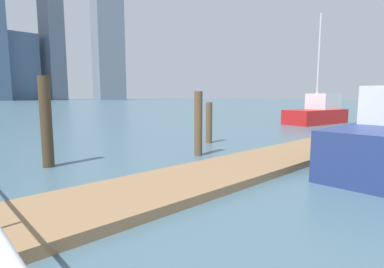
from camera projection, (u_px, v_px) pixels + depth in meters
The scene contains 9 objects.
ground_plane at pixel (34, 144), 11.81m from camera, with size 300.00×300.00×0.00m, color #476675.
floating_dock at pixel (259, 163), 8.14m from camera, with size 13.94×2.00×0.18m, color #93704C.
dock_piling_0 at pixel (209, 123), 12.03m from camera, with size 0.26×0.26×1.66m, color brown.
dock_piling_1 at pixel (46, 122), 7.87m from camera, with size 0.30×0.30×2.44m, color #473826.
dock_piling_2 at pixel (198, 124), 9.43m from camera, with size 0.26×0.26×2.06m, color brown.
moored_boat_2 at pixel (318, 112), 20.54m from camera, with size 5.16×2.64×7.36m.
skyline_tower_4 at pixel (22, 67), 129.97m from camera, with size 11.68×10.69×28.67m, color slate.
skyline_tower_5 at pixel (51, 26), 132.78m from camera, with size 7.08×11.52×66.12m, color slate.
skyline_tower_6 at pixel (108, 28), 138.68m from camera, with size 13.13×8.72×66.90m, color gray.
Camera 1 is at (-3.30, 7.16, 1.92)m, focal length 27.65 mm.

